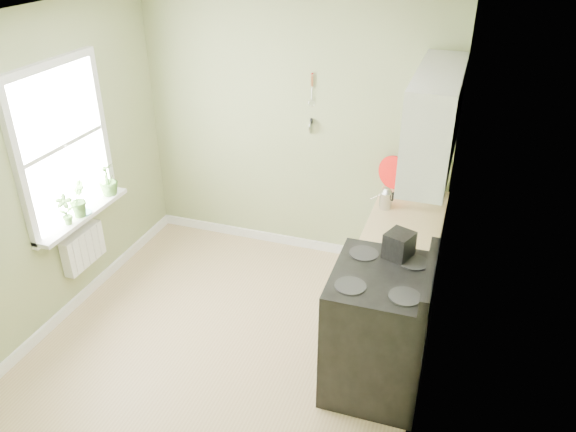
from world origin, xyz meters
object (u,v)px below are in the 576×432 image
(stove, at_px, (378,329))
(kettle, at_px, (386,198))
(stand_mixer, at_px, (423,174))
(coffee_maker, at_px, (398,252))

(stove, bearing_deg, kettle, 99.34)
(stand_mixer, distance_m, kettle, 0.55)
(stand_mixer, bearing_deg, kettle, -119.21)
(stand_mixer, height_order, coffee_maker, stand_mixer)
(stove, distance_m, coffee_maker, 0.61)
(stove, distance_m, kettle, 1.35)
(stove, xyz_separation_m, kettle, (-0.20, 1.24, 0.49))
(stove, relative_size, coffee_maker, 3.66)
(stove, relative_size, kettle, 5.78)
(stand_mixer, height_order, kettle, stand_mixer)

